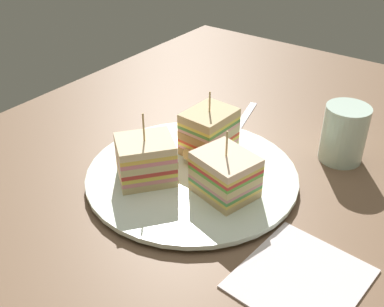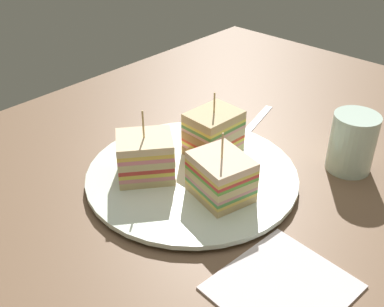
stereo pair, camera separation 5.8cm
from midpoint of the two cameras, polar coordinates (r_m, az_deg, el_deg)
name	(u,v)px [view 2 (the right image)]	position (r cm, az deg, el deg)	size (l,w,h in cm)	color
ground_plane	(192,185)	(64.13, 2.61, -3.93)	(115.36, 76.13, 1.80)	brown
plate	(192,175)	(63.18, 2.65, -2.74)	(28.44, 28.44, 1.21)	white
sandwich_wedge_0	(146,157)	(60.74, -2.96, -0.49)	(9.30, 9.11, 9.63)	#D7BC81
sandwich_wedge_1	(221,177)	(57.55, 6.45, -2.91)	(7.61, 8.47, 8.96)	#DAB87C
sandwich_wedge_2	(213,133)	(65.90, 5.14, 2.48)	(7.53, 6.07, 9.27)	beige
chip_pile	(201,159)	(63.65, 3.72, -0.74)	(7.43, 7.62, 2.16)	tan
spoon	(242,135)	(73.65, 8.42, 2.17)	(16.05, 5.82, 1.00)	silver
napkin	(282,286)	(50.69, 14.36, -15.55)	(13.05, 11.73, 0.50)	silver
drinking_glass	(352,146)	(68.57, 21.21, 0.76)	(6.20, 6.20, 8.32)	silver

